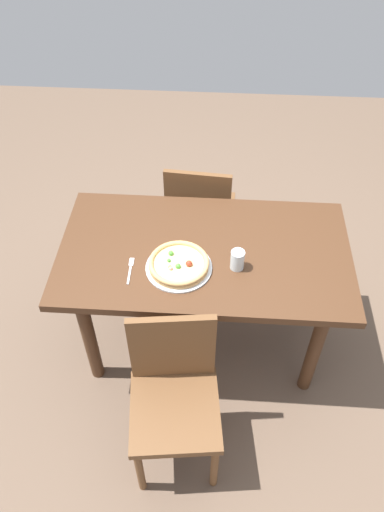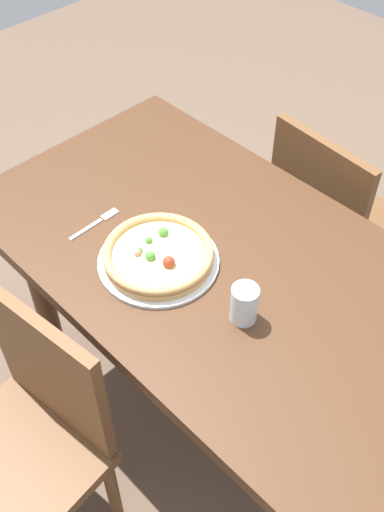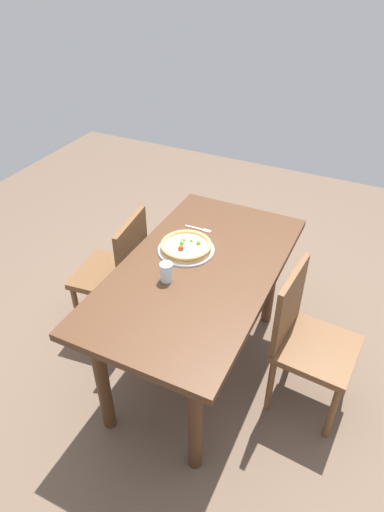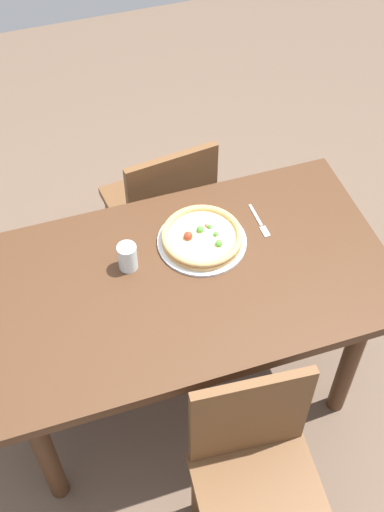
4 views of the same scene
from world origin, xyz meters
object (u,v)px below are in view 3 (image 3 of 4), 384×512
Objects in this scene: dining_table at (198,284)px; chair_far at (306,338)px; chair_near at (118,271)px; pizza at (186,246)px; fork at (200,229)px; plate at (186,250)px; drinking_glass at (166,272)px.

chair_far is at bearing 95.03° from dining_table.
dining_table is at bearing -80.45° from chair_far.
chair_near is 3.03× the size of pizza.
chair_far is 3.03× the size of pizza.
fork is at bearing -175.18° from pizza.
plate is 1.10× the size of pizza.
chair_near is 2.75× the size of plate.
pizza is (-0.01, 0.48, 0.33)m from chair_near.
pizza reaches higher than plate.
fork is at bearing -174.98° from drinking_glass.
dining_table is at bearing 146.56° from drinking_glass.
chair_far is at bearing -99.12° from chair_near.
drinking_glass reaches higher than chair_near.
dining_table is 0.64m from chair_far.
pizza is at bearing -131.96° from dining_table.
chair_far is (-0.05, 0.61, -0.19)m from dining_table.
plate is 3.11× the size of drinking_glass.
drinking_glass is at bearing -33.44° from dining_table.
fork is (-0.23, -0.02, -0.00)m from plate.
drinking_glass is (0.27, 0.02, 0.05)m from plate.
fork is at bearing -175.17° from plate.
chair_far is 0.80m from plate.
chair_near and chair_far have the same top height.
chair_near is 8.58× the size of drinking_glass.
pizza is at bearing -90.29° from chair_far.
chair_far is at bearing -22.45° from fork.
chair_near is 0.60m from fork.
pizza is 0.23m from fork.
fork is 0.50m from drinking_glass.
plate is at bearing 164.23° from pizza.
plate reaches higher than fork.
pizza is 1.73× the size of fork.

